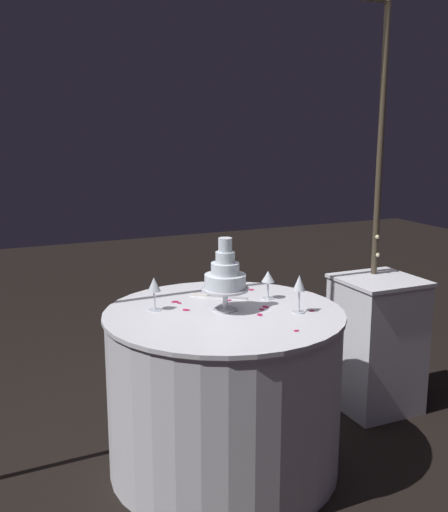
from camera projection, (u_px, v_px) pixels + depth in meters
ground_plane at (224, 465)px, 3.05m from camera, size 12.00×12.00×0.00m
decorative_arch at (196, 151)px, 3.02m from camera, size 2.26×0.06×2.30m
main_table at (224, 390)px, 2.97m from camera, size 1.12×1.12×0.79m
side_table at (376, 343)px, 3.60m from camera, size 0.44×0.44×0.78m
tiered_cake at (225, 276)px, 2.86m from camera, size 0.22×0.22×0.34m
wine_glass_0 at (299, 285)px, 2.84m from camera, size 0.06×0.06×0.18m
wine_glass_1 at (268, 278)px, 3.07m from camera, size 0.07×0.07×0.14m
wine_glass_2 at (154, 286)px, 2.88m from camera, size 0.06×0.06×0.16m
cake_knife at (215, 296)px, 3.12m from camera, size 0.25×0.20×0.01m
rose_petal_0 at (262, 309)px, 2.91m from camera, size 0.02×0.03×0.00m
rose_petal_1 at (186, 310)px, 2.90m from camera, size 0.05×0.04×0.00m
rose_petal_2 at (251, 290)px, 3.25m from camera, size 0.05×0.04×0.00m
rose_petal_3 at (175, 302)px, 3.03m from camera, size 0.04×0.03×0.00m
rose_petal_4 at (205, 288)px, 3.29m from camera, size 0.03×0.03×0.00m
rose_petal_5 at (229, 300)px, 3.06m from camera, size 0.03×0.02×0.00m
rose_petal_6 at (260, 315)px, 2.83m from camera, size 0.03×0.04×0.00m
rose_petal_7 at (312, 311)px, 2.89m from camera, size 0.03×0.02×0.00m
rose_petal_8 at (296, 331)px, 2.61m from camera, size 0.03×0.02×0.00m
rose_petal_9 at (265, 307)px, 2.95m from camera, size 0.03×0.04×0.00m
rose_petal_10 at (179, 303)px, 3.01m from camera, size 0.03×0.03×0.00m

